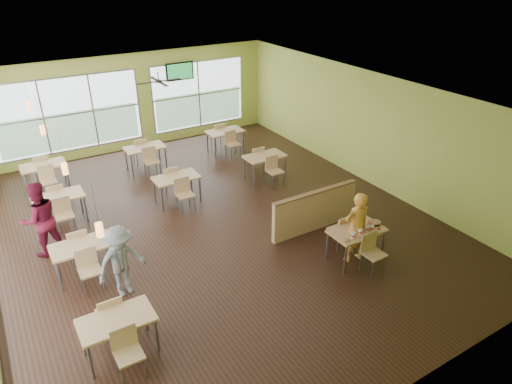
{
  "coord_description": "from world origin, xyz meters",
  "views": [
    {
      "loc": [
        -4.18,
        -8.96,
        5.97
      ],
      "look_at": [
        0.76,
        -0.86,
        1.05
      ],
      "focal_mm": 32.0,
      "sensor_mm": 36.0,
      "label": 1
    }
  ],
  "objects_px": {
    "main_table": "(357,234)",
    "half_wall_divider": "(315,210)",
    "man_plaid": "(356,228)",
    "food_basket": "(375,223)"
  },
  "relations": [
    {
      "from": "main_table",
      "to": "food_basket",
      "type": "relative_size",
      "value": 5.69
    },
    {
      "from": "main_table",
      "to": "half_wall_divider",
      "type": "bearing_deg",
      "value": 90.0
    },
    {
      "from": "half_wall_divider",
      "to": "food_basket",
      "type": "bearing_deg",
      "value": -71.61
    },
    {
      "from": "man_plaid",
      "to": "food_basket",
      "type": "bearing_deg",
      "value": -176.43
    },
    {
      "from": "half_wall_divider",
      "to": "man_plaid",
      "type": "relative_size",
      "value": 1.46
    },
    {
      "from": "main_table",
      "to": "half_wall_divider",
      "type": "distance_m",
      "value": 1.45
    },
    {
      "from": "main_table",
      "to": "man_plaid",
      "type": "xyz_separation_m",
      "value": [
        -0.05,
        -0.0,
        0.19
      ]
    },
    {
      "from": "half_wall_divider",
      "to": "food_basket",
      "type": "relative_size",
      "value": 8.99
    },
    {
      "from": "half_wall_divider",
      "to": "man_plaid",
      "type": "xyz_separation_m",
      "value": [
        -0.05,
        -1.45,
        0.3
      ]
    },
    {
      "from": "main_table",
      "to": "food_basket",
      "type": "distance_m",
      "value": 0.51
    }
  ]
}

